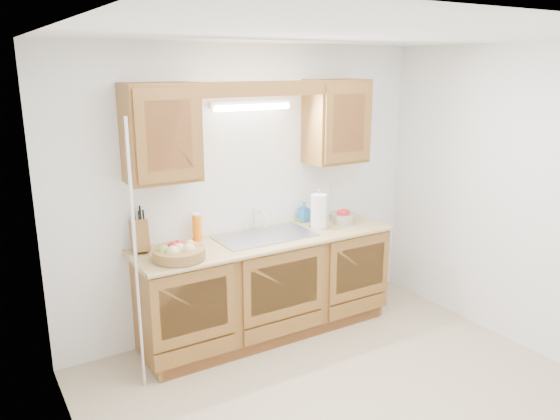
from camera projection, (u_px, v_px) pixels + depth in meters
room at (356, 233)px, 3.59m from camera, size 3.52×3.50×2.50m
base_cabinets at (266, 286)px, 4.79m from camera, size 2.20×0.60×0.86m
countertop at (266, 239)px, 4.67m from camera, size 2.30×0.63×0.04m
upper_cabinet_left at (161, 133)px, 4.13m from camera, size 0.55×0.33×0.75m
upper_cabinet_right at (336, 121)px, 4.96m from camera, size 0.55×0.33×0.75m
valance at (265, 89)px, 4.35m from camera, size 2.20×0.05×0.12m
fluorescent_fixture at (252, 105)px, 4.57m from camera, size 0.76×0.08×0.08m
sink at (265, 244)px, 4.70m from camera, size 0.84×0.46×0.36m
wire_shelf_pole at (136, 260)px, 3.83m from camera, size 0.03×0.03×2.00m
outlet_plate at (335, 189)px, 5.33m from camera, size 0.08×0.01×0.12m
fruit_basket at (179, 252)px, 4.12m from camera, size 0.52×0.52×0.12m
knife_block at (140, 235)px, 4.28m from camera, size 0.15×0.22×0.37m
orange_canister at (197, 227)px, 4.54m from camera, size 0.10×0.10×0.23m
soap_bottle at (304, 212)px, 5.10m from camera, size 0.10×0.10×0.19m
sponge at (302, 220)px, 5.14m from camera, size 0.14×0.11×0.03m
paper_towel at (319, 211)px, 4.89m from camera, size 0.18×0.18×0.36m
apple_bowl at (342, 217)px, 5.07m from camera, size 0.31×0.31×0.13m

